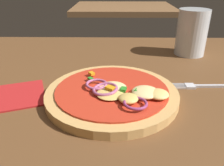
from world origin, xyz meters
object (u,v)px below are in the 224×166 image
Objects in this scene: pizza at (113,93)px; fork at (206,86)px; napkin at (13,96)px; beer_glass at (191,35)px.

pizza is 1.39× the size of fork.
pizza reaches higher than napkin.
fork reaches higher than napkin.
napkin is (-0.39, -0.25, -0.05)m from beer_glass.
beer_glass reaches higher than napkin.
beer_glass is at bearing 83.17° from fork.
beer_glass is at bearing 32.31° from napkin.
pizza is at bearing -129.63° from beer_glass.
fork is 1.21× the size of napkin.
fork is at bearing 6.90° from napkin.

